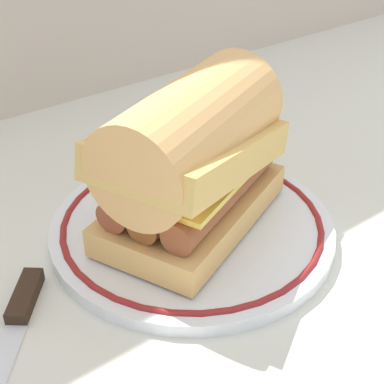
{
  "coord_description": "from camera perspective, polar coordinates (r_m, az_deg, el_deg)",
  "views": [
    {
      "loc": [
        -0.27,
        -0.31,
        0.32
      ],
      "look_at": [
        -0.01,
        0.03,
        0.04
      ],
      "focal_mm": 54.46,
      "sensor_mm": 36.0,
      "label": 1
    }
  ],
  "objects": [
    {
      "name": "ground_plane",
      "position": [
        0.53,
        2.95,
        -4.94
      ],
      "size": [
        1.5,
        1.5,
        0.0
      ],
      "primitive_type": "plane",
      "color": "beige"
    },
    {
      "name": "plate",
      "position": [
        0.53,
        0.0,
        -3.35
      ],
      "size": [
        0.26,
        0.26,
        0.01
      ],
      "color": "white",
      "rests_on": "ground_plane"
    },
    {
      "name": "sausage_sandwich",
      "position": [
        0.49,
        0.0,
        3.51
      ],
      "size": [
        0.21,
        0.17,
        0.13
      ],
      "rotation": [
        0.0,
        0.0,
        0.4
      ],
      "color": "#E3B063",
      "rests_on": "plate"
    },
    {
      "name": "butter_knife",
      "position": [
        0.46,
        -17.36,
        -13.25
      ],
      "size": [
        0.12,
        0.14,
        0.01
      ],
      "color": "silver",
      "rests_on": "ground_plane"
    }
  ]
}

